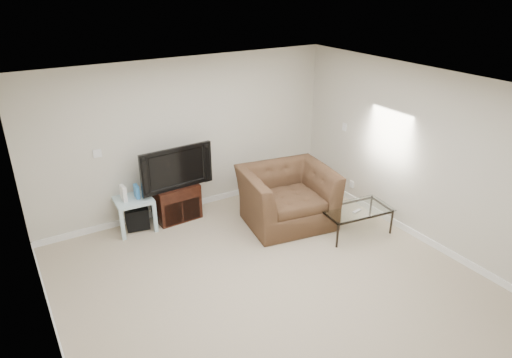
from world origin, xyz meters
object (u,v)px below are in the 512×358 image
subwoofer (137,217)px  recliner (287,188)px  side_table (135,213)px  tv_stand (176,201)px  coffee_table (355,220)px  television (174,166)px

subwoofer → recliner: recliner is taller
side_table → subwoofer: side_table is taller
tv_stand → subwoofer: (-0.64, 0.02, -0.10)m
tv_stand → coffee_table: 2.83m
recliner → coffee_table: size_ratio=1.31×
side_table → recliner: bearing=-25.7°
recliner → coffee_table: recliner is taller
side_table → recliner: recliner is taller
tv_stand → subwoofer: bearing=175.4°
side_table → coffee_table: (2.83, -1.84, -0.06)m
side_table → coffee_table: 3.37m
tv_stand → subwoofer: tv_stand is taller
side_table → coffee_table: bearing=-33.0°
side_table → subwoofer: size_ratio=1.61×
tv_stand → recliner: size_ratio=0.51×
television → coffee_table: television is taller
tv_stand → recliner: recliner is taller
side_table → subwoofer: 0.09m
television → coffee_table: bearing=-43.2°
coffee_table → tv_stand: bearing=139.5°
subwoofer → tv_stand: bearing=-1.8°
tv_stand → recliner: 1.80m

